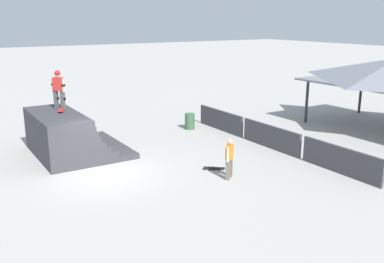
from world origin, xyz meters
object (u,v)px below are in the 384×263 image
(skateboard_on_deck, at_px, (61,110))
(skateboard_on_ground, at_px, (213,168))
(bystander_walking, at_px, (229,156))
(skater_on_deck, at_px, (58,87))
(trash_bin, at_px, (190,121))

(skateboard_on_deck, bearing_deg, skateboard_on_ground, 59.77)
(skateboard_on_deck, relative_size, bystander_walking, 0.57)
(skateboard_on_deck, distance_m, skateboard_on_ground, 7.06)
(skater_on_deck, xyz_separation_m, trash_bin, (-0.07, 6.79, -2.42))
(skater_on_deck, distance_m, trash_bin, 7.21)
(skater_on_deck, relative_size, trash_bin, 2.00)
(skateboard_on_deck, bearing_deg, trash_bin, 115.44)
(skater_on_deck, height_order, bystander_walking, skater_on_deck)
(skateboard_on_ground, bearing_deg, skater_on_deck, -19.63)
(skater_on_deck, bearing_deg, skateboard_on_ground, -0.30)
(skateboard_on_ground, xyz_separation_m, trash_bin, (-5.90, 2.56, 0.37))
(skater_on_deck, relative_size, bystander_walking, 1.11)
(trash_bin, bearing_deg, skater_on_deck, -89.42)
(bystander_walking, height_order, skateboard_on_ground, bystander_walking)
(skater_on_deck, bearing_deg, bystander_walking, -5.13)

